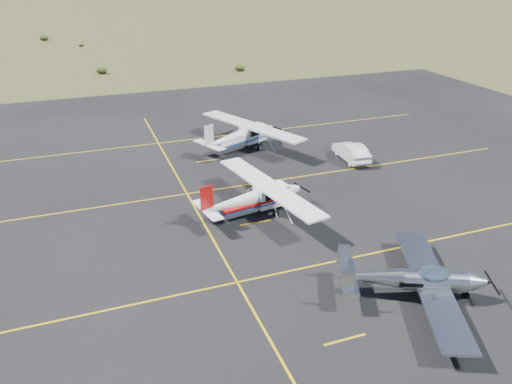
{
  "coord_description": "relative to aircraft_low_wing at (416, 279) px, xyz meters",
  "views": [
    {
      "loc": [
        -12.23,
        -17.65,
        14.66
      ],
      "look_at": [
        -2.62,
        8.46,
        1.6
      ],
      "focal_mm": 35.0,
      "sensor_mm": 36.0,
      "label": 1
    }
  ],
  "objects": [
    {
      "name": "aircraft_cessna",
      "position": [
        -4.25,
        10.63,
        0.2
      ],
      "size": [
        6.54,
        10.59,
        2.67
      ],
      "rotation": [
        0.0,
        0.0,
        0.18
      ],
      "color": "white",
      "rests_on": "apron"
    },
    {
      "name": "aircraft_low_wing",
      "position": [
        0.0,
        0.0,
        0.0
      ],
      "size": [
        7.16,
        9.28,
        2.07
      ],
      "rotation": [
        0.0,
        0.0,
        -0.42
      ],
      "color": "#B8BABF",
      "rests_on": "apron"
    },
    {
      "name": "aircraft_plain",
      "position": [
        -1.19,
        22.14,
        0.28
      ],
      "size": [
        8.19,
        10.9,
        2.86
      ],
      "rotation": [
        0.0,
        0.0,
        0.42
      ],
      "color": "silver",
      "rests_on": "apron"
    },
    {
      "name": "sedan",
      "position": [
        6.21,
        16.74,
        -0.28
      ],
      "size": [
        1.76,
        4.33,
        1.4
      ],
      "primitive_type": "imported",
      "rotation": [
        0.0,
        0.0,
        3.07
      ],
      "color": "silver",
      "rests_on": "apron"
    },
    {
      "name": "ground",
      "position": [
        -1.57,
        2.01,
        -0.99
      ],
      "size": [
        1600.0,
        1600.0,
        0.0
      ],
      "primitive_type": "plane",
      "color": "#383D1C",
      "rests_on": "ground"
    },
    {
      "name": "apron",
      "position": [
        -1.57,
        9.01,
        -0.99
      ],
      "size": [
        72.0,
        72.0,
        0.02
      ],
      "primitive_type": "cube",
      "color": "black",
      "rests_on": "ground"
    }
  ]
}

